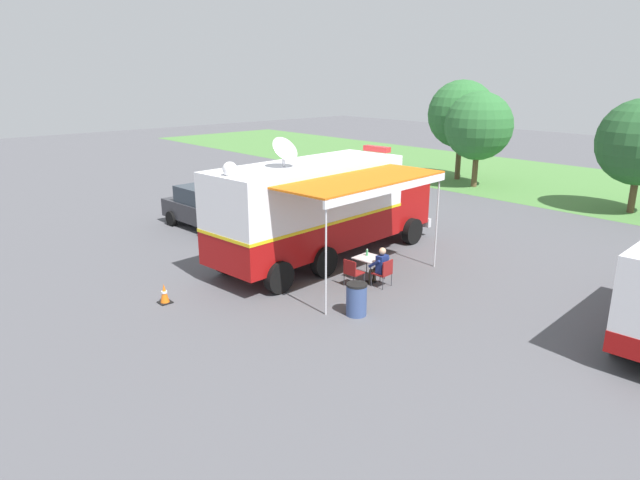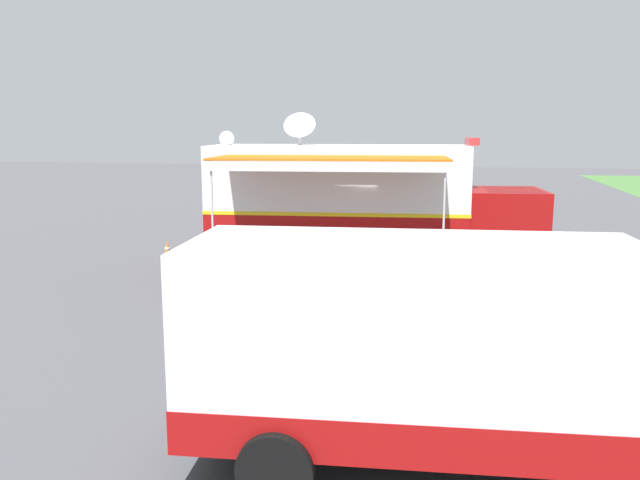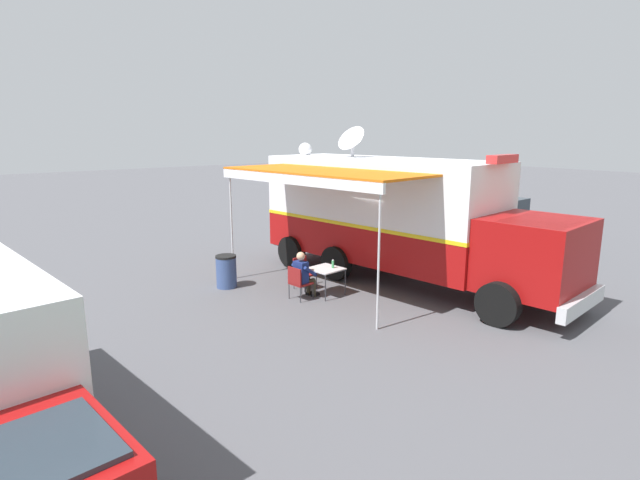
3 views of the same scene
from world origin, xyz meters
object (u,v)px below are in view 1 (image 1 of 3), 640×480
Objects in this scene: seated_responder at (380,266)px; car_behind_truck at (205,207)px; folding_chair_at_table at (384,271)px; folding_chair_beside_table at (352,271)px; command_truck at (324,206)px; water_bottle at (367,252)px; traffic_cone at (164,294)px; folding_table at (369,259)px; trash_bin at (356,299)px.

seated_responder is 9.61m from car_behind_truck.
folding_chair_at_table and folding_chair_beside_table have the same top height.
command_truck is at bearing 156.10° from folding_chair_beside_table.
water_bottle is 8.84m from car_behind_truck.
seated_responder is 0.29× the size of car_behind_truck.
command_truck is 16.67× the size of traffic_cone.
seated_responder is 2.16× the size of traffic_cone.
seated_responder reaches higher than folding_chair_beside_table.
folding_chair_beside_table is (-0.69, -0.71, 0.00)m from folding_chair_at_table.
folding_table is 2.84m from trash_bin.
traffic_cone is at bearing -119.23° from seated_responder.
folding_chair_beside_table reaches higher than folding_table.
trash_bin is at bearing -31.53° from command_truck.
water_bottle is 0.26× the size of folding_chair_at_table.
water_bottle is at bearing 151.01° from folding_table.
seated_responder is at bearing 60.77° from traffic_cone.
folding_table is 0.20× the size of car_behind_truck.
folding_chair_beside_table is at bearing -134.20° from folding_chair_at_table.
trash_bin is at bearing -62.63° from seated_responder.
car_behind_truck reaches higher than seated_responder.
trash_bin is (4.17, -2.56, -1.49)m from command_truck.
command_truck reaches higher than car_behind_truck.
folding_table is 0.26m from water_bottle.
folding_chair_at_table is at bearing 5.02° from seated_responder.
command_truck reaches higher than seated_responder.
traffic_cone is at bearing -111.89° from water_bottle.
water_bottle is 0.39× the size of traffic_cone.
trash_bin is at bearing -53.08° from folding_table.
trash_bin is 1.57× the size of traffic_cone.
folding_table is 9.00m from car_behind_truck.
folding_chair_beside_table is 5.61m from traffic_cone.
folding_chair_beside_table is 2.13m from trash_bin.
water_bottle is at bearing 68.11° from traffic_cone.
car_behind_truck is (-9.59, -0.48, 0.23)m from seated_responder.
traffic_cone is (-3.34, -5.65, -0.23)m from folding_chair_at_table.
command_truck is 7.73× the size of seated_responder.
command_truck is 11.11× the size of folding_chair_beside_table.
command_truck reaches higher than traffic_cone.
water_bottle is 0.26× the size of folding_chair_beside_table.
water_bottle is 1.04m from folding_chair_beside_table.
folding_table is at bearing -28.99° from water_bottle.
car_behind_truck is (-10.68, 1.63, 0.42)m from trash_bin.
water_bottle is 0.18× the size of seated_responder.
water_bottle is at bearing 166.27° from folding_chair_at_table.
folding_chair_at_table is (0.80, -0.14, -0.16)m from folding_table.
folding_chair_at_table reaches higher than traffic_cone.
car_behind_truck is (-8.98, -0.64, 0.21)m from folding_table.
seated_responder reaches higher than water_bottle.
folding_chair_beside_table is at bearing -23.90° from command_truck.
folding_chair_beside_table is (0.11, -0.85, -0.16)m from folding_table.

